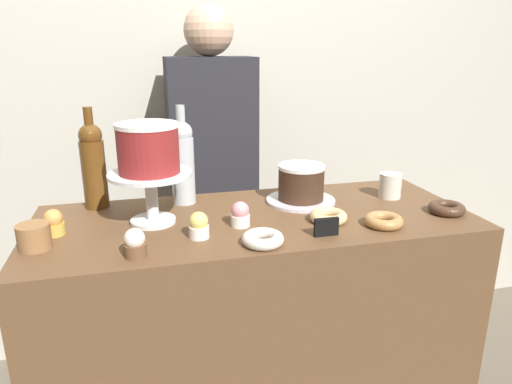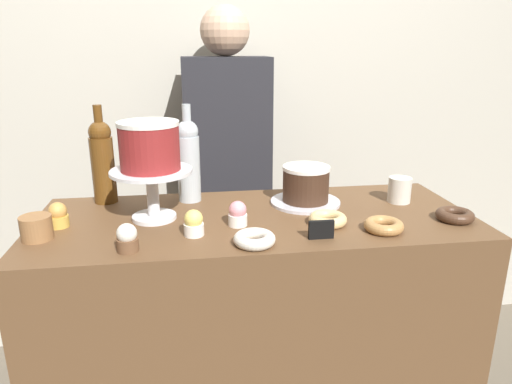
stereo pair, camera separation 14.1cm
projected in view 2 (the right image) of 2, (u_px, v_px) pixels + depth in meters
The scene contains 20 objects.
back_wall at pixel (229, 78), 2.13m from camera, with size 6.00×0.05×2.60m.
display_counter at pixel (256, 346), 1.57m from camera, with size 1.34×0.55×0.94m.
cake_stand_pedestal at pixel (152, 186), 1.38m from camera, with size 0.24×0.24×0.15m.
white_layer_cake at pixel (149, 146), 1.35m from camera, with size 0.18×0.18×0.14m.
silver_serving_platter at pixel (305, 202), 1.55m from camera, with size 0.23×0.23×0.01m.
chocolate_round_cake at pixel (306, 184), 1.53m from camera, with size 0.16×0.16×0.12m.
wine_bottle_clear at pixel (188, 159), 1.54m from camera, with size 0.08×0.08×0.33m.
wine_bottle_amber at pixel (102, 160), 1.53m from camera, with size 0.08×0.08×0.33m.
cupcake_strawberry at pixel (238, 214), 1.35m from camera, with size 0.06×0.06×0.07m.
cupcake_caramel at pixel (59, 215), 1.35m from camera, with size 0.06×0.06×0.07m.
cupcake_lemon at pixel (194, 223), 1.28m from camera, with size 0.06×0.06×0.07m.
cupcake_vanilla at pixel (127, 238), 1.18m from camera, with size 0.06×0.06×0.07m.
donut_sugar at pixel (254, 239), 1.23m from camera, with size 0.11×0.11×0.03m.
donut_maple at pixel (384, 226), 1.32m from camera, with size 0.11×0.11×0.03m.
donut_chocolate at pixel (455, 215), 1.40m from camera, with size 0.11×0.11×0.03m.
donut_glazed at pixel (328, 219), 1.37m from camera, with size 0.11×0.11×0.03m.
cookie_stack at pixel (36, 228), 1.26m from camera, with size 0.08×0.08×0.07m.
price_sign_chalkboard at pixel (321, 230), 1.26m from camera, with size 0.07×0.01×0.05m.
coffee_cup_ceramic at pixel (400, 190), 1.56m from camera, with size 0.08×0.08×0.09m.
barista_figure at pixel (228, 189), 2.05m from camera, with size 0.36×0.22×1.60m.
Camera 2 is at (-0.19, -1.33, 1.44)m, focal length 32.60 mm.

